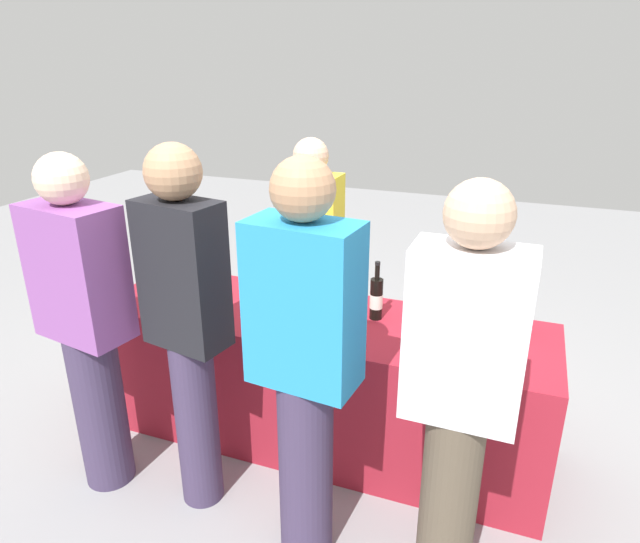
% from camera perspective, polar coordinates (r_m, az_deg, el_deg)
% --- Properties ---
extents(ground_plane, '(12.00, 12.00, 0.00)m').
position_cam_1_polar(ground_plane, '(3.28, -0.00, -16.35)').
color(ground_plane, gray).
extents(tasting_table, '(2.36, 0.69, 0.74)m').
position_cam_1_polar(tasting_table, '(3.07, -0.00, -10.86)').
color(tasting_table, maroon).
rests_on(tasting_table, ground_plane).
extents(wine_bottle_0, '(0.07, 0.07, 0.31)m').
position_cam_1_polar(wine_bottle_0, '(3.13, -6.31, -0.34)').
color(wine_bottle_0, black).
rests_on(wine_bottle_0, tasting_table).
extents(wine_bottle_1, '(0.06, 0.06, 0.32)m').
position_cam_1_polar(wine_bottle_1, '(3.01, -2.09, -1.03)').
color(wine_bottle_1, black).
rests_on(wine_bottle_1, tasting_table).
extents(wine_bottle_2, '(0.07, 0.07, 0.30)m').
position_cam_1_polar(wine_bottle_2, '(2.91, -0.50, -2.09)').
color(wine_bottle_2, black).
rests_on(wine_bottle_2, tasting_table).
extents(wine_bottle_3, '(0.07, 0.07, 0.31)m').
position_cam_1_polar(wine_bottle_3, '(2.84, 5.77, -2.73)').
color(wine_bottle_3, black).
rests_on(wine_bottle_3, tasting_table).
extents(wine_bottle_4, '(0.07, 0.07, 0.29)m').
position_cam_1_polar(wine_bottle_4, '(2.83, 10.48, -3.21)').
color(wine_bottle_4, black).
rests_on(wine_bottle_4, tasting_table).
extents(wine_bottle_5, '(0.07, 0.07, 0.30)m').
position_cam_1_polar(wine_bottle_5, '(2.85, 19.75, -3.91)').
color(wine_bottle_5, black).
rests_on(wine_bottle_5, tasting_table).
extents(wine_glass_0, '(0.06, 0.06, 0.14)m').
position_cam_1_polar(wine_glass_0, '(3.10, -15.66, -1.56)').
color(wine_glass_0, silver).
rests_on(wine_glass_0, tasting_table).
extents(wine_glass_1, '(0.07, 0.07, 0.14)m').
position_cam_1_polar(wine_glass_1, '(2.71, 2.41, -4.14)').
color(wine_glass_1, silver).
rests_on(wine_glass_1, tasting_table).
extents(wine_glass_2, '(0.07, 0.07, 0.14)m').
position_cam_1_polar(wine_glass_2, '(2.59, 10.15, -5.74)').
color(wine_glass_2, silver).
rests_on(wine_glass_2, tasting_table).
extents(ice_bucket, '(0.18, 0.18, 0.21)m').
position_cam_1_polar(ice_bucket, '(3.20, -14.01, -0.60)').
color(ice_bucket, silver).
rests_on(ice_bucket, tasting_table).
extents(server_pouring, '(0.36, 0.21, 1.57)m').
position_cam_1_polar(server_pouring, '(3.44, -0.88, 1.79)').
color(server_pouring, black).
rests_on(server_pouring, ground_plane).
extents(guest_0, '(0.46, 0.30, 1.64)m').
position_cam_1_polar(guest_0, '(2.75, -22.83, -4.65)').
color(guest_0, '#3F3351').
rests_on(guest_0, ground_plane).
extents(guest_1, '(0.38, 0.25, 1.70)m').
position_cam_1_polar(guest_1, '(2.46, -13.41, -4.90)').
color(guest_1, '#3F3351').
rests_on(guest_1, ground_plane).
extents(guest_2, '(0.43, 0.26, 1.70)m').
position_cam_1_polar(guest_2, '(2.14, -1.58, -9.13)').
color(guest_2, '#3F3351').
rests_on(guest_2, ground_plane).
extents(guest_3, '(0.40, 0.22, 1.66)m').
position_cam_1_polar(guest_3, '(2.05, 14.12, -11.94)').
color(guest_3, brown).
rests_on(guest_3, ground_plane).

